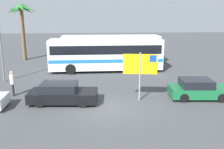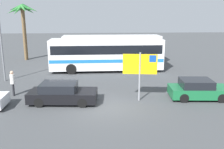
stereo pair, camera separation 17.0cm
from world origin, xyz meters
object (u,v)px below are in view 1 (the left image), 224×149
(bus_front_coach, at_px, (106,53))
(bus_rear_coach, at_px, (111,48))
(car_green, at_px, (198,89))
(ferry_sign, at_px, (141,66))
(pedestrian_crossing_lot, at_px, (12,81))
(car_black, at_px, (62,93))

(bus_front_coach, distance_m, bus_rear_coach, 3.91)
(bus_front_coach, relative_size, bus_rear_coach, 1.00)
(bus_front_coach, height_order, car_green, bus_front_coach)
(bus_front_coach, bearing_deg, ferry_sign, -78.99)
(car_green, distance_m, pedestrian_crossing_lot, 12.74)
(car_black, bearing_deg, car_green, 6.11)
(bus_rear_coach, xyz_separation_m, car_green, (4.94, -12.68, -1.15))
(bus_front_coach, xyz_separation_m, car_green, (5.74, -8.85, -1.15))
(car_black, xyz_separation_m, car_green, (9.05, 0.18, -0.00))
(ferry_sign, relative_size, pedestrian_crossing_lot, 1.81)
(car_black, relative_size, pedestrian_crossing_lot, 2.51)
(bus_rear_coach, distance_m, car_black, 13.55)
(ferry_sign, height_order, car_black, ferry_sign)
(bus_rear_coach, xyz_separation_m, ferry_sign, (0.95, -12.80, 0.54))
(bus_front_coach, bearing_deg, car_black, -110.18)
(bus_rear_coach, height_order, car_green, bus_rear_coach)
(car_green, xyz_separation_m, pedestrian_crossing_lot, (-12.64, 1.53, 0.41))
(bus_front_coach, xyz_separation_m, car_black, (-3.32, -9.03, -1.15))
(bus_front_coach, bearing_deg, bus_rear_coach, 78.25)
(car_black, xyz_separation_m, pedestrian_crossing_lot, (-3.58, 1.72, 0.41))
(ferry_sign, bearing_deg, bus_front_coach, 109.56)
(car_black, bearing_deg, bus_rear_coach, 77.21)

